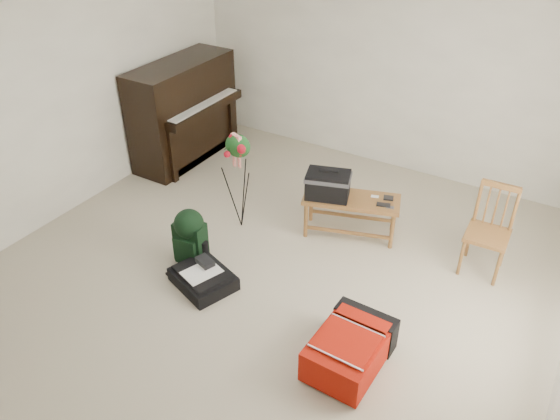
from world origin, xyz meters
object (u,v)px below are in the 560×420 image
Objects in this scene: flower_stand at (240,182)px; red_suitcase at (352,345)px; dining_chair at (489,232)px; green_backpack at (190,234)px; black_duffel at (203,277)px; bench at (336,187)px; piano at (184,113)px.

red_suitcase is at bearing -11.04° from flower_stand.
dining_chair is at bearing 72.65° from red_suitcase.
green_backpack is 0.53× the size of flower_stand.
green_backpack is 0.78m from flower_stand.
flower_stand is (-1.78, 1.08, 0.37)m from red_suitcase.
green_backpack is (-0.31, 0.22, 0.24)m from black_duffel.
dining_chair is 1.50× the size of green_backpack.
flower_stand is at bearing -168.02° from dining_chair.
bench is at bearing 46.46° from green_backpack.
red_suitcase is (-0.58, -1.67, -0.26)m from dining_chair.
bench is at bearing 46.95° from flower_stand.
green_backpack is at bearing -146.27° from bench.
green_backpack is at bearing 171.70° from red_suitcase.
dining_chair is 1.19× the size of red_suitcase.
bench is 1.41× the size of red_suitcase.
bench is 1.79× the size of green_backpack.
bench is at bearing -12.35° from piano.
flower_stand is (-2.36, -0.59, 0.11)m from dining_chair.
red_suitcase is 1.27× the size of green_backpack.
black_duffel is 1.14× the size of green_backpack.
black_duffel is 1.10m from flower_stand.
green_backpack is (-2.43, -1.34, -0.11)m from dining_chair.
piano reaches higher than green_backpack.
black_duffel is at bearing -40.77° from green_backpack.
bench is 0.98m from flower_stand.
green_backpack is (-0.94, -1.19, -0.21)m from bench.
piano is 1.45× the size of bench.
red_suitcase is at bearing -77.25° from bench.
red_suitcase is at bearing -111.19° from dining_chair.
black_duffel is at bearing -47.99° from piano.
bench reaches higher than black_duffel.
bench is (2.37, -0.52, -0.07)m from piano.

